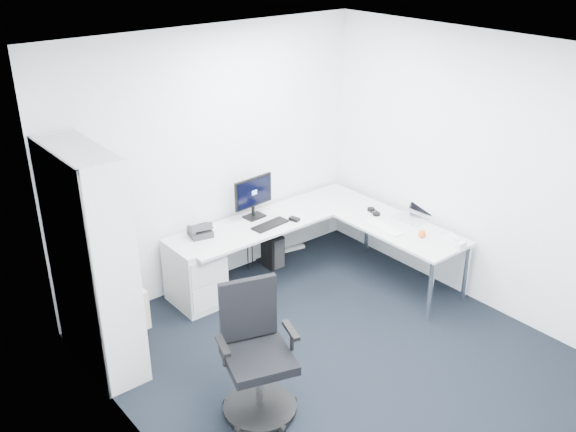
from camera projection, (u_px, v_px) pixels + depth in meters
ground at (350, 367)px, 5.64m from camera, size 4.20×4.20×0.00m
ceiling at (365, 57)px, 4.51m from camera, size 4.20×4.20×0.00m
wall_back at (212, 160)px, 6.56m from camera, size 3.60×0.02×2.70m
wall_left at (153, 308)px, 4.05m from camera, size 0.02×4.20×2.70m
wall_right at (492, 178)px, 6.11m from camera, size 0.02×4.20×2.70m
l_desk at (296, 256)px, 6.80m from camera, size 2.32×1.30×0.68m
drawer_pedestal at (195, 273)px, 6.47m from camera, size 0.44×0.55×0.68m
bookshelf at (92, 262)px, 5.31m from camera, size 0.39×1.00×2.00m
task_chair at (259, 356)px, 4.91m from camera, size 0.77×0.77×1.09m
black_pc_tower at (269, 248)px, 7.29m from camera, size 0.20×0.41×0.39m
beige_pc_tower at (130, 305)px, 6.19m from camera, size 0.22×0.44×0.40m
power_strip at (292, 249)px, 7.65m from camera, size 0.32×0.11×0.04m
monitor at (254, 197)px, 6.79m from camera, size 0.50×0.19×0.47m
black_keyboard at (270, 225)px, 6.69m from camera, size 0.43×0.19×0.02m
mouse at (294, 219)px, 6.80m from camera, size 0.09×0.12×0.03m
desk_phone at (200, 229)px, 6.45m from camera, size 0.26×0.26×0.15m
laptop at (411, 209)px, 6.79m from camera, size 0.35×0.34×0.24m
white_keyboard at (383, 227)px, 6.64m from camera, size 0.18×0.48×0.02m
headphones at (374, 211)px, 6.98m from camera, size 0.18×0.22×0.05m
orange_fruit at (422, 234)px, 6.44m from camera, size 0.08×0.08×0.08m
tissue_box at (453, 243)px, 6.25m from camera, size 0.14×0.24×0.08m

